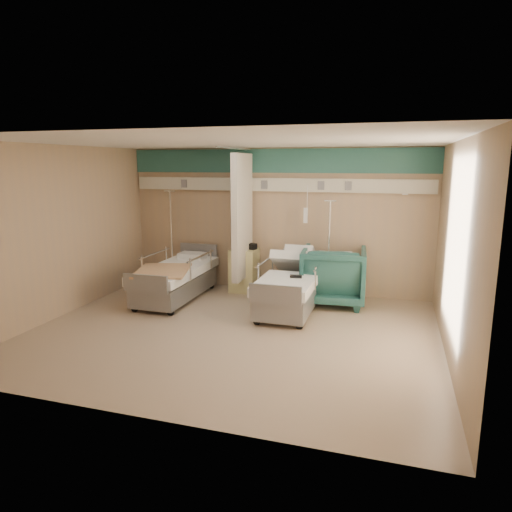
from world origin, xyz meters
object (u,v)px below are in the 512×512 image
Objects in this scene: bedside_cabinet at (244,270)px; iv_stand_right at (328,278)px; bed_left at (176,283)px; iv_stand_left at (173,267)px; visitor_armchair at (333,275)px; bed_right at (291,292)px.

bedside_cabinet is 1.65m from iv_stand_right.
bed_left is 1.10× the size of iv_stand_left.
bed_left is at bearing 7.19° from visitor_armchair.
bed_right is at bearing 0.00° from bed_left.
bed_right is 0.91m from visitor_armchair.
bed_left is (-2.20, 0.00, 0.00)m from bed_right.
iv_stand_right is 0.93× the size of iv_stand_left.
iv_stand_right reaches higher than bedside_cabinet.
iv_stand_left is at bearing -176.96° from bedside_cabinet.
visitor_armchair is at bearing 42.71° from bed_right.
iv_stand_right is (-0.15, 0.37, -0.14)m from visitor_armchair.
bed_left is at bearing -139.40° from bedside_cabinet.
bed_left is 1.89× the size of visitor_armchair.
visitor_armchair is at bearing -9.46° from bedside_cabinet.
visitor_armchair reaches higher than bedside_cabinet.
iv_stand_left is at bearing 163.01° from bed_right.
bedside_cabinet is at bearing 141.95° from bed_right.
visitor_armchair is 0.62× the size of iv_stand_right.
iv_stand_left is at bearing 120.38° from bed_left.
visitor_armchair is 0.42m from iv_stand_right.
iv_stand_left reaches higher than bedside_cabinet.
iv_stand_left reaches higher than iv_stand_right.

